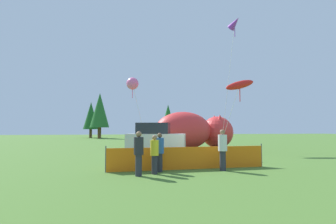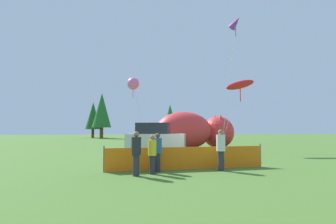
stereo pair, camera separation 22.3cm
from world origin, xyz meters
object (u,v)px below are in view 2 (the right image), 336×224
Objects in this scene: kite_pink_octopus at (133,84)px; kite_red_lizard at (240,85)px; inflatable_cat at (194,132)px; spectator_in_grey_shirt at (152,153)px; spectator_in_yellow_shirt at (221,148)px; kite_purple_delta at (235,23)px; spectator_in_red_shirt at (158,151)px; folding_chair at (247,153)px; parked_car at (155,140)px; spectator_in_green_shirt at (136,152)px.

kite_red_lizard is at bearing -28.39° from kite_pink_octopus.
inflatable_cat reaches higher than spectator_in_grey_shirt.
inflatable_cat is 1.25× the size of kite_pink_octopus.
spectator_in_yellow_shirt is (-1.76, -11.47, -0.52)m from inflatable_cat.
kite_pink_octopus is at bearing 172.82° from kite_purple_delta.
inflatable_cat is 4.34× the size of spectator_in_yellow_shirt.
inflatable_cat reaches higher than spectator_in_red_shirt.
spectator_in_yellow_shirt is 16.11m from kite_purple_delta.
kite_pink_octopus reaches higher than folding_chair.
spectator_in_red_shirt is 17.26m from kite_purple_delta.
inflatable_cat is 5.92m from kite_red_lizard.
spectator_in_red_shirt reaches higher than folding_chair.
inflatable_cat is (-0.76, 8.81, 1.04)m from folding_chair.
inflatable_cat is at bearing 171.99° from kite_purple_delta.
kite_purple_delta reaches higher than parked_car.
kite_pink_octopus is at bearing 106.75° from spectator_in_yellow_shirt.
kite_red_lizard reaches higher than inflatable_cat.
folding_chair is 7.15m from spectator_in_green_shirt.
spectator_in_green_shirt reaches higher than spectator_in_grey_shirt.
kite_purple_delta is 7.10m from kite_red_lizard.
kite_purple_delta is (3.81, -0.54, 9.92)m from inflatable_cat.
parked_car is at bearing 82.82° from spectator_in_grey_shirt.
spectator_in_green_shirt is 0.30× the size of kite_red_lizard.
inflatable_cat is 1.35× the size of kite_red_lizard.
spectator_in_grey_shirt is 17.74m from kite_purple_delta.
kite_purple_delta is (8.67, 11.30, 10.57)m from spectator_in_grey_shirt.
parked_car is 6.26m from folding_chair.
kite_pink_octopus is at bearing 179.45° from folding_chair.
spectator_in_green_shirt is (-5.54, -12.18, -0.56)m from inflatable_cat.
kite_pink_octopus is (-9.21, 1.16, -5.62)m from kite_purple_delta.
folding_chair is at bearing 46.50° from spectator_in_yellow_shirt.
spectator_in_yellow_shirt is 0.31× the size of kite_red_lizard.
parked_car is at bearing -75.12° from kite_pink_octopus.
inflatable_cat is 13.39m from spectator_in_green_shirt.
kite_purple_delta is at bearing 51.25° from spectator_in_green_shirt.
kite_pink_octopus is (-6.16, 9.44, 5.34)m from folding_chair.
kite_pink_octopus reaches higher than spectator_in_green_shirt.
spectator_in_red_shirt is 1.27m from spectator_in_green_shirt.
kite_purple_delta reaches higher than spectator_in_green_shirt.
parked_car is 13.63m from kite_purple_delta.
spectator_in_grey_shirt is at bearing -173.29° from spectator_in_yellow_shirt.
kite_purple_delta reaches higher than inflatable_cat.
inflatable_cat reaches higher than spectator_in_yellow_shirt.
inflatable_cat is 0.65× the size of kite_purple_delta.
kite_purple_delta reaches higher than spectator_in_grey_shirt.
spectator_in_green_shirt reaches higher than spectator_in_red_shirt.
kite_red_lizard is (6.67, 1.00, 4.13)m from parked_car.
spectator_in_grey_shirt is 0.91× the size of spectator_in_green_shirt.
spectator_in_red_shirt is (0.28, 0.49, 0.04)m from spectator_in_grey_shirt.
parked_car is 7.31m from kite_pink_octopus.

